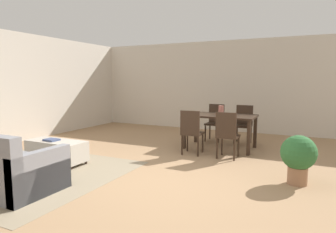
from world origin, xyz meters
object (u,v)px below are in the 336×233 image
dining_chair_near_left (191,130)px  dining_chair_near_right (227,132)px  book_on_ottoman (52,140)px  dining_chair_far_left (215,120)px  dining_chair_far_right (244,122)px  dining_table (220,119)px  ottoman_table (57,150)px  potted_plant (298,156)px  vase_centerpiece (221,110)px

dining_chair_near_left → dining_chair_near_right: (0.74, 0.01, 0.00)m
book_on_ottoman → dining_chair_far_left: bearing=58.2°
dining_chair_near_left → dining_chair_far_right: (0.72, 1.63, 0.00)m
dining_table → dining_chair_near_left: dining_chair_near_left is taller
ottoman_table → book_on_ottoman: 0.22m
dining_table → dining_chair_near_left: bearing=-113.3°
dining_chair_near_right → dining_chair_far_right: same height
potted_plant → dining_chair_far_left: bearing=128.2°
ottoman_table → dining_chair_near_right: bearing=31.4°
dining_chair_far_left → potted_plant: size_ratio=1.26×
dining_chair_far_left → potted_plant: 3.30m
dining_table → ottoman_table: bearing=-133.4°
dining_chair_far_right → dining_chair_near_right: bearing=-89.4°
dining_chair_far_right → dining_chair_near_left: bearing=-113.8°
ottoman_table → dining_chair_near_right: size_ratio=1.24×
dining_table → dining_chair_near_left: 0.92m
potted_plant → dining_table: bearing=133.5°
ottoman_table → potted_plant: bearing=10.1°
potted_plant → vase_centerpiece: bearing=132.8°
dining_chair_near_right → dining_chair_far_right: (-0.02, 1.63, 0.00)m
dining_chair_near_right → potted_plant: bearing=-36.0°
dining_table → dining_chair_far_left: dining_chair_far_left is taller
dining_chair_far_left → dining_chair_far_right: 0.72m
vase_centerpiece → dining_chair_near_right: bearing=-66.7°
dining_table → vase_centerpiece: vase_centerpiece is taller
dining_chair_far_right → book_on_ottoman: size_ratio=3.54×
dining_table → dining_chair_near_right: dining_chair_near_right is taller
dining_table → dining_chair_far_left: 0.90m
dining_chair_far_left → book_on_ottoman: dining_chair_far_left is taller
dining_table → dining_chair_near_right: 0.92m
dining_table → dining_chair_near_right: size_ratio=1.68×
dining_table → book_on_ottoman: dining_table is taller
dining_chair_near_left → dining_chair_near_right: same height
ottoman_table → dining_chair_far_right: (2.73, 3.30, 0.28)m
ottoman_table → book_on_ottoman: bearing=-152.1°
dining_chair_near_right → book_on_ottoman: 3.30m
ottoman_table → vase_centerpiece: vase_centerpiece is taller
potted_plant → dining_chair_near_left: bearing=155.3°
dining_chair_far_left → book_on_ottoman: bearing=-121.8°
dining_chair_near_left → dining_chair_near_right: size_ratio=1.00×
dining_chair_near_left → potted_plant: size_ratio=1.26×
dining_chair_near_right → potted_plant: 1.62m
dining_chair_far_left → vase_centerpiece: vase_centerpiece is taller
dining_chair_near_left → vase_centerpiece: size_ratio=4.56×
ottoman_table → dining_chair_near_right: (2.75, 1.68, 0.28)m
ottoman_table → dining_chair_far_left: bearing=58.8°
vase_centerpiece → book_on_ottoman: vase_centerpiece is taller
ottoman_table → dining_table: bearing=46.6°
dining_chair_far_left → vase_centerpiece: bearing=-65.1°
dining_chair_near_right → dining_chair_far_left: size_ratio=1.00×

